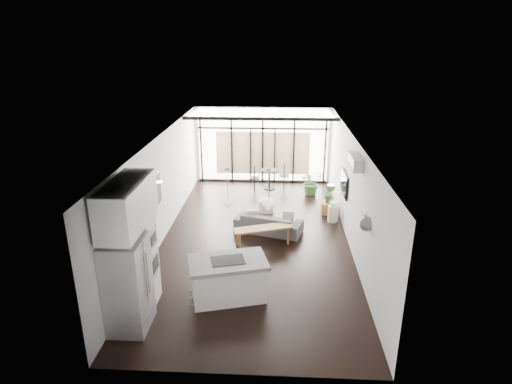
# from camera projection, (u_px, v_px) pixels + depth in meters

# --- Properties ---
(floor) EXTENTS (5.00, 10.00, 0.00)m
(floor) POSITION_uv_depth(u_px,v_px,m) (255.00, 239.00, 11.68)
(floor) COLOR black
(floor) RESTS_ON ground
(ceiling) EXTENTS (5.00, 10.00, 0.00)m
(ceiling) POSITION_uv_depth(u_px,v_px,m) (255.00, 138.00, 10.72)
(ceiling) COLOR white
(ceiling) RESTS_ON ground
(wall_left) EXTENTS (0.02, 10.00, 2.80)m
(wall_left) POSITION_uv_depth(u_px,v_px,m) (161.00, 189.00, 11.32)
(wall_left) COLOR silver
(wall_left) RESTS_ON ground
(wall_right) EXTENTS (0.02, 10.00, 2.80)m
(wall_right) POSITION_uv_depth(u_px,v_px,m) (352.00, 192.00, 11.07)
(wall_right) COLOR silver
(wall_right) RESTS_ON ground
(wall_back) EXTENTS (5.00, 0.02, 2.80)m
(wall_back) POSITION_uv_depth(u_px,v_px,m) (263.00, 145.00, 15.89)
(wall_back) COLOR silver
(wall_back) RESTS_ON ground
(wall_front) EXTENTS (5.00, 0.02, 2.80)m
(wall_front) POSITION_uv_depth(u_px,v_px,m) (237.00, 302.00, 6.50)
(wall_front) COLOR silver
(wall_front) RESTS_ON ground
(glazing) EXTENTS (5.00, 0.20, 2.80)m
(glazing) POSITION_uv_depth(u_px,v_px,m) (263.00, 146.00, 15.77)
(glazing) COLOR black
(glazing) RESTS_ON ground
(skylight) EXTENTS (4.70, 1.90, 0.06)m
(skylight) POSITION_uv_depth(u_px,v_px,m) (262.00, 113.00, 14.48)
(skylight) COLOR white
(skylight) RESTS_ON ceiling
(neighbour_building) EXTENTS (3.50, 0.02, 1.60)m
(neighbour_building) POSITION_uv_depth(u_px,v_px,m) (263.00, 153.00, 15.94)
(neighbour_building) COLOR beige
(neighbour_building) RESTS_ON ground
(island) EXTENTS (1.79, 1.33, 0.87)m
(island) POSITION_uv_depth(u_px,v_px,m) (228.00, 279.00, 8.92)
(island) COLOR white
(island) RESTS_ON floor
(cooktop) EXTENTS (0.78, 0.62, 0.01)m
(cooktop) POSITION_uv_depth(u_px,v_px,m) (228.00, 260.00, 8.77)
(cooktop) COLOR black
(cooktop) RESTS_ON island
(fridge) EXTENTS (0.70, 0.87, 1.81)m
(fridge) POSITION_uv_depth(u_px,v_px,m) (128.00, 285.00, 7.86)
(fridge) COLOR #ADADB3
(fridge) RESTS_ON floor
(appliance_column) EXTENTS (0.62, 0.65, 2.39)m
(appliance_column) POSITION_uv_depth(u_px,v_px,m) (138.00, 250.00, 8.51)
(appliance_column) COLOR white
(appliance_column) RESTS_ON floor
(upper_cabinets) EXTENTS (0.62, 1.75, 0.86)m
(upper_cabinets) POSITION_uv_depth(u_px,v_px,m) (127.00, 205.00, 7.69)
(upper_cabinets) COLOR white
(upper_cabinets) RESTS_ON wall_left
(pendant_left) EXTENTS (0.26, 0.26, 0.18)m
(pendant_left) POSITION_uv_depth(u_px,v_px,m) (228.00, 206.00, 8.52)
(pendant_left) COLOR white
(pendant_left) RESTS_ON ceiling
(pendant_right) EXTENTS (0.26, 0.26, 0.18)m
(pendant_right) POSITION_uv_depth(u_px,v_px,m) (268.00, 207.00, 8.48)
(pendant_right) COLOR white
(pendant_right) RESTS_ON ceiling
(sofa) EXTENTS (1.95, 1.08, 0.73)m
(sofa) POSITION_uv_depth(u_px,v_px,m) (269.00, 220.00, 11.98)
(sofa) COLOR #504F52
(sofa) RESTS_ON floor
(console_bench) EXTENTS (1.60, 0.88, 0.50)m
(console_bench) POSITION_uv_depth(u_px,v_px,m) (263.00, 236.00, 11.26)
(console_bench) COLOR brown
(console_bench) RESTS_ON floor
(pouf) EXTENTS (0.55, 0.55, 0.38)m
(pouf) POSITION_uv_depth(u_px,v_px,m) (266.00, 206.00, 13.44)
(pouf) COLOR beige
(pouf) RESTS_ON floor
(crate) EXTENTS (0.48, 0.48, 0.35)m
(crate) POSITION_uv_depth(u_px,v_px,m) (329.00, 208.00, 13.33)
(crate) COLOR brown
(crate) RESTS_ON floor
(plant_tall) EXTENTS (1.09, 1.13, 0.68)m
(plant_tall) POSITION_uv_depth(u_px,v_px,m) (311.00, 185.00, 14.85)
(plant_tall) COLOR #36642D
(plant_tall) RESTS_ON floor
(plant_crate) EXTENTS (0.48, 0.67, 0.27)m
(plant_crate) POSITION_uv_depth(u_px,v_px,m) (329.00, 198.00, 13.22)
(plant_crate) COLOR #36642D
(plant_crate) RESTS_ON crate
(milk_can) EXTENTS (0.33, 0.33, 0.61)m
(milk_can) POSITION_uv_depth(u_px,v_px,m) (333.00, 212.00, 12.67)
(milk_can) COLOR #EDE4CD
(milk_can) RESTS_ON floor
(bistro_set) EXTENTS (1.57, 0.96, 0.71)m
(bistro_set) POSITION_uv_depth(u_px,v_px,m) (269.00, 179.00, 15.40)
(bistro_set) COLOR black
(bistro_set) RESTS_ON floor
(tv) EXTENTS (0.05, 1.10, 0.65)m
(tv) POSITION_uv_depth(u_px,v_px,m) (344.00, 183.00, 12.04)
(tv) COLOR black
(tv) RESTS_ON wall_right
(ac_unit) EXTENTS (0.22, 0.90, 0.30)m
(ac_unit) POSITION_uv_depth(u_px,v_px,m) (355.00, 162.00, 9.96)
(ac_unit) COLOR silver
(ac_unit) RESTS_ON wall_right
(framed_art) EXTENTS (0.04, 0.70, 0.90)m
(framed_art) POSITION_uv_depth(u_px,v_px,m) (157.00, 190.00, 10.80)
(framed_art) COLOR black
(framed_art) RESTS_ON wall_left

